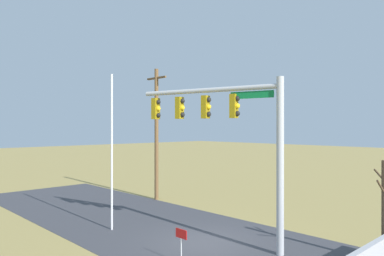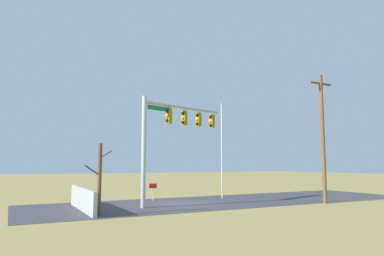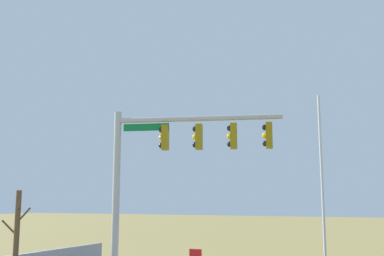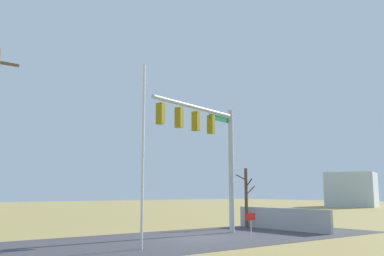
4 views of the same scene
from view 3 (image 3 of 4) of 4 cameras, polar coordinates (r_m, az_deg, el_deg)
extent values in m
cylinder|color=#B2B5BA|center=(18.01, -9.37, -8.54)|extent=(0.28, 0.28, 6.68)
cylinder|color=#B2B5BA|center=(17.55, 0.74, 1.16)|extent=(6.18, 1.79, 0.20)
cube|color=#0F7238|center=(17.91, -5.69, 0.09)|extent=(1.75, 0.48, 0.28)
cube|color=#937A0F|center=(17.67, -3.32, -1.19)|extent=(0.32, 0.41, 0.96)
sphere|color=black|center=(17.75, -3.79, -0.24)|extent=(0.22, 0.22, 0.22)
sphere|color=yellow|center=(17.70, -3.80, -1.20)|extent=(0.22, 0.22, 0.22)
sphere|color=black|center=(17.66, -3.81, -2.16)|extent=(0.22, 0.22, 0.22)
cube|color=#937A0F|center=(17.44, 0.88, -1.10)|extent=(0.32, 0.41, 0.96)
sphere|color=black|center=(17.50, 0.39, -0.14)|extent=(0.22, 0.22, 0.22)
sphere|color=yellow|center=(17.46, 0.39, -1.11)|extent=(0.22, 0.22, 0.22)
sphere|color=black|center=(17.42, 0.39, -2.09)|extent=(0.22, 0.22, 0.22)
cube|color=#937A0F|center=(17.31, 5.17, -1.00)|extent=(0.32, 0.41, 0.96)
sphere|color=black|center=(17.36, 4.67, -0.04)|extent=(0.22, 0.22, 0.22)
sphere|color=yellow|center=(17.32, 4.68, -1.02)|extent=(0.22, 0.22, 0.22)
sphere|color=black|center=(17.28, 4.69, -2.00)|extent=(0.22, 0.22, 0.22)
cube|color=#937A0F|center=(17.27, 9.51, -0.90)|extent=(0.32, 0.41, 0.96)
sphere|color=black|center=(17.31, 8.99, 0.07)|extent=(0.22, 0.22, 0.22)
sphere|color=yellow|center=(17.27, 9.01, -0.91)|extent=(0.22, 0.22, 0.22)
sphere|color=black|center=(17.23, 9.04, -1.90)|extent=(0.22, 0.22, 0.22)
cylinder|color=silver|center=(18.06, 15.81, -7.40)|extent=(0.10, 0.10, 7.26)
cylinder|color=brown|center=(18.45, -20.88, -12.84)|extent=(0.20, 0.20, 3.62)
cylinder|color=brown|center=(18.68, -21.63, -11.39)|extent=(0.78, 0.07, 0.57)
cylinder|color=brown|center=(18.09, -20.56, -8.98)|extent=(0.54, 0.47, 0.39)
cylinder|color=brown|center=(18.59, -20.07, -10.06)|extent=(0.12, 0.61, 0.55)
cube|color=red|center=(20.14, 0.43, -15.18)|extent=(0.56, 0.02, 0.32)
camera|label=1|loc=(32.05, -9.19, -6.08)|focal=34.13mm
camera|label=2|loc=(17.46, -81.92, -3.59)|focal=32.45mm
camera|label=4|loc=(32.71, 34.85, -9.23)|focal=39.55mm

